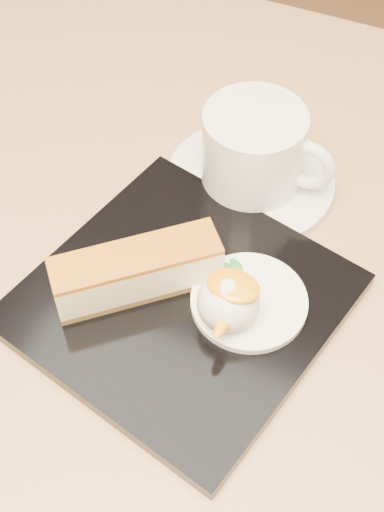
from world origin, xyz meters
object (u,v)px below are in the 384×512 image
at_px(table, 176,371).
at_px(ice_cream_scoop, 228,302).
at_px(dessert_plate, 182,301).
at_px(cheesecake, 137,271).
at_px(coffee_cup, 256,147).
at_px(saucer, 250,181).

relative_size(table, ice_cream_scoop, 17.05).
bearing_deg(dessert_plate, cheesecake, -171.87).
distance_m(dessert_plate, cheesecake, 0.04).
bearing_deg(coffee_cup, cheesecake, -103.91).
relative_size(ice_cream_scoop, saucer, 0.31).
xyz_separation_m(table, ice_cream_scoop, (0.06, -0.02, 0.19)).
distance_m(table, ice_cream_scoop, 0.20).
height_order(table, cheesecake, cheesecake).
height_order(ice_cream_scoop, saucer, ice_cream_scoop).
distance_m(table, cheesecake, 0.19).
xyz_separation_m(table, cheesecake, (-0.02, -0.02, 0.19)).
bearing_deg(dessert_plate, ice_cream_scoop, -7.13).
distance_m(dessert_plate, coffee_cup, 0.15).
distance_m(dessert_plate, ice_cream_scoop, 0.05).
relative_size(dessert_plate, cheesecake, 1.84).
xyz_separation_m(ice_cream_scoop, coffee_cup, (-0.03, 0.15, 0.01)).
height_order(dessert_plate, coffee_cup, coffee_cup).
relative_size(dessert_plate, saucer, 1.47).
bearing_deg(dessert_plate, coffee_cup, 87.96).
relative_size(table, dessert_plate, 3.64).
bearing_deg(saucer, ice_cream_scoop, -75.89).
bearing_deg(table, saucer, 80.75).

